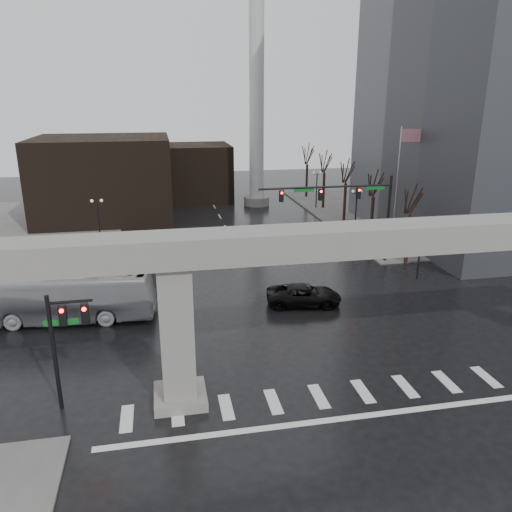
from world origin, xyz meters
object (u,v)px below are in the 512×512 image
at_px(city_bus, 56,295).
at_px(far_car, 245,237).
at_px(signal_mast_arm, 349,202).
at_px(pickup_truck, 304,295).

bearing_deg(city_bus, far_car, -39.84).
bearing_deg(signal_mast_arm, city_bus, -162.38).
xyz_separation_m(signal_mast_arm, far_car, (-8.01, 8.14, -5.02)).
bearing_deg(signal_mast_arm, far_car, 134.53).
relative_size(signal_mast_arm, far_car, 2.55).
bearing_deg(pickup_truck, far_car, 14.62).
relative_size(pickup_truck, far_car, 1.15).
relative_size(signal_mast_arm, city_bus, 0.93).
height_order(city_bus, far_car, city_bus).
distance_m(city_bus, far_car, 22.22).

